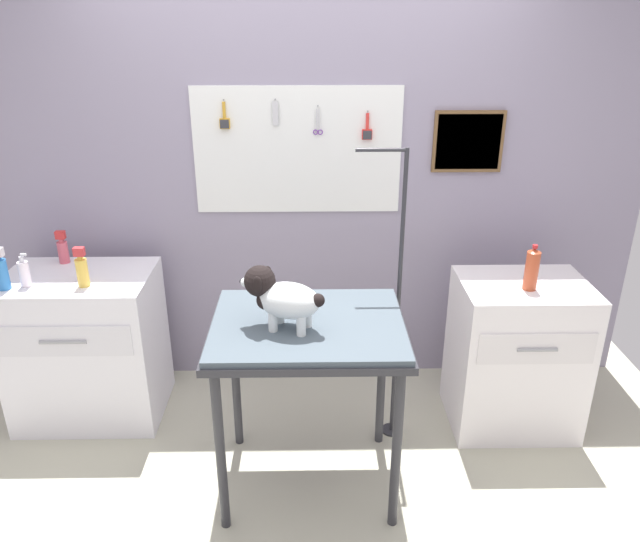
{
  "coord_description": "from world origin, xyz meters",
  "views": [
    {
      "loc": [
        0.02,
        -2.19,
        2.19
      ],
      "look_at": [
        0.07,
        0.31,
        1.12
      ],
      "focal_mm": 33.97,
      "sensor_mm": 36.0,
      "label": 1
    }
  ],
  "objects_px": {
    "grooming_table": "(308,340)",
    "dog": "(281,297)",
    "counter_left": "(88,346)",
    "cabinet_right": "(516,355)",
    "grooming_arm": "(396,313)",
    "soda_bottle": "(532,269)",
    "pump_bottle_white": "(82,270)"
  },
  "relations": [
    {
      "from": "grooming_table",
      "to": "dog",
      "type": "xyz_separation_m",
      "value": [
        -0.12,
        -0.05,
        0.25
      ]
    },
    {
      "from": "cabinet_right",
      "to": "soda_bottle",
      "type": "xyz_separation_m",
      "value": [
        -0.01,
        -0.07,
        0.55
      ]
    },
    {
      "from": "soda_bottle",
      "to": "counter_left",
      "type": "bearing_deg",
      "value": 175.21
    },
    {
      "from": "counter_left",
      "to": "cabinet_right",
      "type": "relative_size",
      "value": 1.0
    },
    {
      "from": "counter_left",
      "to": "pump_bottle_white",
      "type": "xyz_separation_m",
      "value": [
        0.09,
        -0.13,
        0.53
      ]
    },
    {
      "from": "grooming_arm",
      "to": "grooming_table",
      "type": "bearing_deg",
      "value": -140.55
    },
    {
      "from": "grooming_arm",
      "to": "soda_bottle",
      "type": "distance_m",
      "value": 0.73
    },
    {
      "from": "dog",
      "to": "cabinet_right",
      "type": "relative_size",
      "value": 0.44
    },
    {
      "from": "grooming_arm",
      "to": "counter_left",
      "type": "distance_m",
      "value": 1.76
    },
    {
      "from": "dog",
      "to": "counter_left",
      "type": "distance_m",
      "value": 1.46
    },
    {
      "from": "dog",
      "to": "pump_bottle_white",
      "type": "distance_m",
      "value": 1.18
    },
    {
      "from": "dog",
      "to": "soda_bottle",
      "type": "relative_size",
      "value": 1.55
    },
    {
      "from": "cabinet_right",
      "to": "pump_bottle_white",
      "type": "xyz_separation_m",
      "value": [
        -2.32,
        0.01,
        0.53
      ]
    },
    {
      "from": "counter_left",
      "to": "soda_bottle",
      "type": "xyz_separation_m",
      "value": [
        2.41,
        -0.2,
        0.55
      ]
    },
    {
      "from": "pump_bottle_white",
      "to": "soda_bottle",
      "type": "xyz_separation_m",
      "value": [
        2.31,
        -0.07,
        0.02
      ]
    },
    {
      "from": "grooming_arm",
      "to": "pump_bottle_white",
      "type": "bearing_deg",
      "value": 176.32
    },
    {
      "from": "grooming_arm",
      "to": "dog",
      "type": "xyz_separation_m",
      "value": [
        -0.57,
        -0.42,
        0.3
      ]
    },
    {
      "from": "grooming_arm",
      "to": "pump_bottle_white",
      "type": "relative_size",
      "value": 7.51
    },
    {
      "from": "grooming_table",
      "to": "counter_left",
      "type": "height_order",
      "value": "grooming_table"
    },
    {
      "from": "pump_bottle_white",
      "to": "grooming_table",
      "type": "bearing_deg",
      "value": -22.32
    },
    {
      "from": "grooming_arm",
      "to": "dog",
      "type": "bearing_deg",
      "value": -143.57
    },
    {
      "from": "grooming_arm",
      "to": "cabinet_right",
      "type": "distance_m",
      "value": 0.77
    },
    {
      "from": "grooming_table",
      "to": "soda_bottle",
      "type": "xyz_separation_m",
      "value": [
        1.15,
        0.41,
        0.17
      ]
    },
    {
      "from": "counter_left",
      "to": "grooming_table",
      "type": "bearing_deg",
      "value": -25.71
    },
    {
      "from": "dog",
      "to": "cabinet_right",
      "type": "distance_m",
      "value": 1.51
    },
    {
      "from": "counter_left",
      "to": "pump_bottle_white",
      "type": "height_order",
      "value": "pump_bottle_white"
    },
    {
      "from": "dog",
      "to": "pump_bottle_white",
      "type": "relative_size",
      "value": 1.77
    },
    {
      "from": "counter_left",
      "to": "soda_bottle",
      "type": "relative_size",
      "value": 3.57
    },
    {
      "from": "grooming_arm",
      "to": "dog",
      "type": "height_order",
      "value": "grooming_arm"
    },
    {
      "from": "pump_bottle_white",
      "to": "soda_bottle",
      "type": "distance_m",
      "value": 2.32
    },
    {
      "from": "grooming_table",
      "to": "soda_bottle",
      "type": "distance_m",
      "value": 1.23
    },
    {
      "from": "grooming_table",
      "to": "soda_bottle",
      "type": "height_order",
      "value": "soda_bottle"
    }
  ]
}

